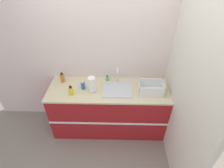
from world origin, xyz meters
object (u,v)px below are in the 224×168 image
at_px(sink, 117,88).
at_px(bottle_amber, 62,78).
at_px(dish_rack, 151,89).
at_px(paper_towel_roll, 92,85).
at_px(bottle_blue, 83,85).
at_px(bottle_yellow, 71,91).
at_px(soap_dispenser, 107,79).

xyz_separation_m(sink, bottle_amber, (-0.90, 0.18, 0.06)).
height_order(sink, dish_rack, sink).
height_order(paper_towel_roll, bottle_amber, paper_towel_roll).
bearing_deg(dish_rack, bottle_blue, 176.77).
xyz_separation_m(bottle_yellow, bottle_amber, (-0.21, 0.32, 0.01)).
bearing_deg(bottle_blue, sink, -0.89).
xyz_separation_m(sink, bottle_blue, (-0.54, 0.01, 0.04)).
bearing_deg(paper_towel_roll, dish_rack, -0.04).
distance_m(bottle_amber, soap_dispenser, 0.74).
relative_size(sink, soap_dispenser, 4.20).
bearing_deg(dish_rack, paper_towel_roll, 179.96).
bearing_deg(bottle_amber, sink, -11.53).
relative_size(bottle_yellow, bottle_blue, 1.07).
distance_m(dish_rack, soap_dispenser, 0.73).
relative_size(sink, dish_rack, 1.18).
distance_m(paper_towel_roll, dish_rack, 0.90).
relative_size(paper_towel_roll, bottle_amber, 1.43).
bearing_deg(bottle_amber, soap_dispenser, 3.22).
relative_size(paper_towel_roll, bottle_yellow, 1.64).
distance_m(dish_rack, bottle_blue, 1.05).
height_order(dish_rack, bottle_yellow, dish_rack).
xyz_separation_m(dish_rack, bottle_yellow, (-1.20, -0.08, 0.00)).
xyz_separation_m(bottle_blue, soap_dispenser, (0.37, 0.22, -0.02)).
relative_size(paper_towel_roll, bottle_blue, 1.76).
distance_m(paper_towel_roll, bottle_amber, 0.57).
relative_size(dish_rack, bottle_amber, 2.17).
bearing_deg(sink, bottle_amber, 168.47).
height_order(bottle_blue, soap_dispenser, bottle_blue).
distance_m(paper_towel_roll, bottle_yellow, 0.32).
relative_size(dish_rack, bottle_blue, 2.67).
bearing_deg(bottle_amber, bottle_blue, -25.80).
distance_m(sink, dish_rack, 0.51).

